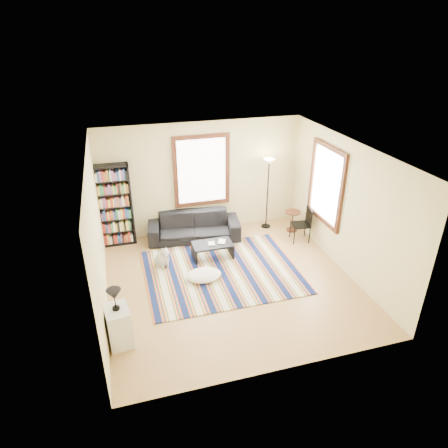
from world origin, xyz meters
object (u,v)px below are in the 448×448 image
object	(u,v)px
bookshelf	(113,206)
folding_chair	(300,225)
side_table	(292,221)
white_cabinet	(119,326)
coffee_table	(213,250)
sofa	(194,226)
floor_cushion	(204,275)
floor_lamp	(267,194)
dog	(162,256)

from	to	relation	value
bookshelf	folding_chair	world-z (taller)	bookshelf
side_table	white_cabinet	size ratio (longest dim) A/B	0.77
coffee_table	white_cabinet	distance (m)	3.13
sofa	folding_chair	size ratio (longest dim) A/B	2.61
floor_cushion	floor_lamp	bearing A→B (deg)	41.68
floor_cushion	bookshelf	bearing A→B (deg)	128.86
floor_cushion	side_table	size ratio (longest dim) A/B	1.38
bookshelf	white_cabinet	bearing A→B (deg)	-91.79
bookshelf	floor_cushion	distance (m)	2.82
coffee_table	dog	bearing A→B (deg)	-178.62
floor_cushion	dog	bearing A→B (deg)	134.94
coffee_table	floor_lamp	xyz separation A→B (m)	(1.75, 1.11, 0.75)
sofa	coffee_table	bearing A→B (deg)	-69.59
floor_lamp	folding_chair	distance (m)	1.18
side_table	dog	world-z (taller)	side_table
sofa	white_cabinet	bearing A→B (deg)	-112.79
sofa	floor_lamp	world-z (taller)	floor_lamp
bookshelf	side_table	bearing A→B (deg)	-7.23
dog	bookshelf	bearing A→B (deg)	105.79
bookshelf	dog	world-z (taller)	bookshelf
bookshelf	floor_cushion	xyz separation A→B (m)	(1.68, -2.08, -0.91)
dog	floor_cushion	bearing A→B (deg)	-63.99
side_table	folding_chair	bearing A→B (deg)	-95.28
bookshelf	coffee_table	distance (m)	2.57
bookshelf	side_table	distance (m)	4.49
floor_cushion	dog	distance (m)	1.10
white_cabinet	dog	world-z (taller)	white_cabinet
floor_cushion	floor_lamp	distance (m)	2.99
coffee_table	white_cabinet	xyz separation A→B (m)	(-2.18, -2.23, 0.17)
floor_lamp	white_cabinet	distance (m)	5.19
side_table	folding_chair	xyz separation A→B (m)	(-0.05, -0.54, 0.16)
side_table	coffee_table	bearing A→B (deg)	-162.63
side_table	white_cabinet	world-z (taller)	white_cabinet
bookshelf	white_cabinet	world-z (taller)	bookshelf
sofa	folding_chair	distance (m)	2.62
folding_chair	white_cabinet	distance (m)	5.06
white_cabinet	floor_lamp	bearing A→B (deg)	32.13
side_table	folding_chair	distance (m)	0.57
floor_lamp	floor_cushion	bearing A→B (deg)	-138.32
side_table	sofa	bearing A→B (deg)	173.53
floor_cushion	white_cabinet	world-z (taller)	white_cabinet
floor_lamp	dog	size ratio (longest dim) A/B	3.75
floor_cushion	floor_lamp	size ratio (longest dim) A/B	0.40
white_cabinet	dog	xyz separation A→B (m)	(1.02, 2.21, -0.10)
coffee_table	floor_cushion	distance (m)	0.90
floor_lamp	side_table	distance (m)	0.95
coffee_table	side_table	size ratio (longest dim) A/B	1.67
sofa	side_table	xyz separation A→B (m)	(2.53, -0.29, -0.06)
folding_chair	floor_cushion	bearing A→B (deg)	-150.77
floor_cushion	white_cabinet	size ratio (longest dim) A/B	1.06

